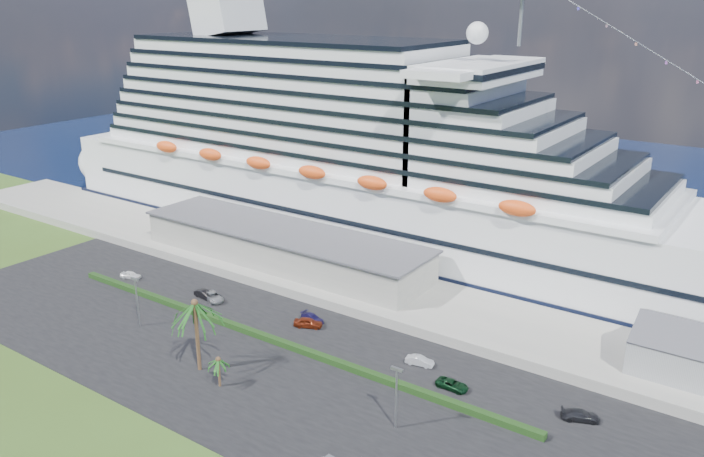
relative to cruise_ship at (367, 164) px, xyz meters
The scene contains 19 objects.
ground 69.56m from the cruise_ship, 71.40° to the right, with size 420.00×420.00×0.00m, color #354F1A.
asphalt_lot 59.58m from the cruise_ship, 67.89° to the right, with size 140.00×38.00×0.12m, color black.
wharf 35.90m from the cruise_ship, 48.10° to the right, with size 240.00×20.00×1.80m, color gray.
water 71.40m from the cruise_ship, 71.93° to the left, with size 420.00×160.00×0.02m, color black.
cruise_ship is the anchor object (origin of this frame).
terminal_building 26.92m from the cruise_ship, 98.22° to the right, with size 61.00×15.00×6.30m.
hedge 52.41m from the cruise_ship, 74.26° to the right, with size 88.00×1.10×0.90m, color black.
lamp_post_left 57.50m from the cruise_ship, 96.59° to the right, with size 1.60×0.35×8.27m.
lamp_post_right 70.64m from the cruise_ship, 53.44° to the right, with size 1.60×0.35×8.27m.
palm_tall 61.56m from the cruise_ship, 79.12° to the right, with size 8.82×8.82×11.13m.
palm_short 65.13m from the cruise_ship, 74.52° to the right, with size 3.53×3.53×4.56m.
parked_car_0 52.60m from the cruise_ship, 118.18° to the right, with size 1.60×3.97×1.35m, color white.
parked_car_1 45.76m from the cruise_ship, 97.84° to the right, with size 1.46×4.19×1.38m, color black.
parked_car_2 45.41m from the cruise_ship, 95.20° to the right, with size 2.34×5.08×1.41m, color gray.
parked_car_3 44.86m from the cruise_ship, 68.51° to the right, with size 1.77×4.36×1.26m, color #1B164D.
parked_car_4 46.67m from the cruise_ship, 68.65° to the right, with size 1.84×4.57×1.56m, color maroon.
parked_car_5 57.26m from the cruise_ship, 48.44° to the right, with size 1.42×4.07×1.34m, color silver.
parked_car_6 63.78m from the cruise_ship, 45.61° to the right, with size 2.07×4.48×1.25m, color black.
parked_car_7 74.32m from the cruise_ship, 34.88° to the right, with size 1.91×4.70×1.36m, color black.
Camera 1 is at (56.57, -53.90, 50.12)m, focal length 35.00 mm.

